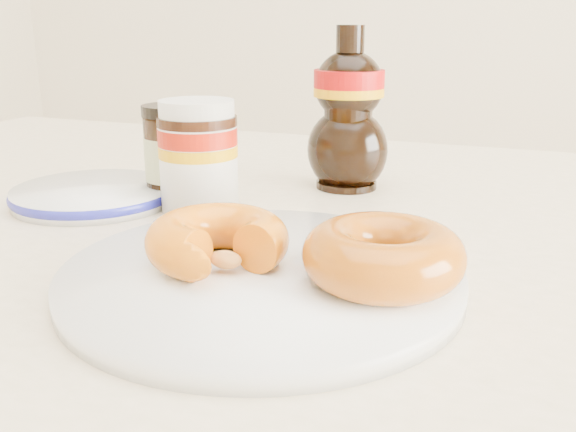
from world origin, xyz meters
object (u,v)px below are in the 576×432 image
(donut_bitten, at_px, (217,240))
(dark_jar, at_px, (174,154))
(syrup_bottle, at_px, (348,109))
(blue_rim_saucer, at_px, (94,194))
(donut_whole, at_px, (383,255))
(nutella_jar, at_px, (198,152))
(plate, at_px, (261,276))
(dining_table, at_px, (295,321))

(donut_bitten, relative_size, dark_jar, 1.03)
(syrup_bottle, height_order, blue_rim_saucer, syrup_bottle)
(donut_whole, bearing_deg, nutella_jar, 145.88)
(donut_bitten, bearing_deg, donut_whole, 13.17)
(donut_bitten, bearing_deg, plate, 17.42)
(dining_table, distance_m, nutella_jar, 0.18)
(donut_bitten, bearing_deg, dining_table, 93.15)
(dining_table, relative_size, donut_bitten, 14.42)
(syrup_bottle, distance_m, dark_jar, 0.18)
(dining_table, bearing_deg, dark_jar, 160.11)
(donut_bitten, relative_size, syrup_bottle, 0.58)
(nutella_jar, distance_m, syrup_bottle, 0.17)
(plate, xyz_separation_m, donut_whole, (0.08, 0.00, 0.02))
(dark_jar, relative_size, blue_rim_saucer, 0.59)
(blue_rim_saucer, bearing_deg, plate, -28.81)
(donut_whole, height_order, blue_rim_saucer, donut_whole)
(syrup_bottle, distance_m, blue_rim_saucer, 0.27)
(dark_jar, bearing_deg, syrup_bottle, 36.70)
(donut_whole, bearing_deg, syrup_bottle, 110.68)
(donut_bitten, height_order, syrup_bottle, syrup_bottle)
(dining_table, height_order, blue_rim_saucer, blue_rim_saucer)
(dining_table, distance_m, syrup_bottle, 0.23)
(plate, height_order, nutella_jar, nutella_jar)
(donut_bitten, relative_size, blue_rim_saucer, 0.61)
(dark_jar, bearing_deg, plate, -45.47)
(donut_bitten, height_order, dark_jar, dark_jar)
(plate, xyz_separation_m, donut_bitten, (-0.03, -0.00, 0.02))
(donut_bitten, height_order, blue_rim_saucer, donut_bitten)
(plate, bearing_deg, donut_bitten, -171.08)
(blue_rim_saucer, bearing_deg, donut_bitten, -33.12)
(dark_jar, bearing_deg, donut_whole, -33.54)
(dining_table, height_order, dark_jar, dark_jar)
(donut_whole, distance_m, dark_jar, 0.30)
(plate, bearing_deg, blue_rim_saucer, 151.19)
(nutella_jar, distance_m, dark_jar, 0.05)
(donut_whole, distance_m, nutella_jar, 0.25)
(dining_table, relative_size, syrup_bottle, 8.37)
(donut_bitten, distance_m, dark_jar, 0.22)
(dining_table, distance_m, blue_rim_saucer, 0.24)
(dining_table, height_order, syrup_bottle, syrup_bottle)
(nutella_jar, bearing_deg, syrup_bottle, 51.37)
(blue_rim_saucer, bearing_deg, dining_table, -3.74)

